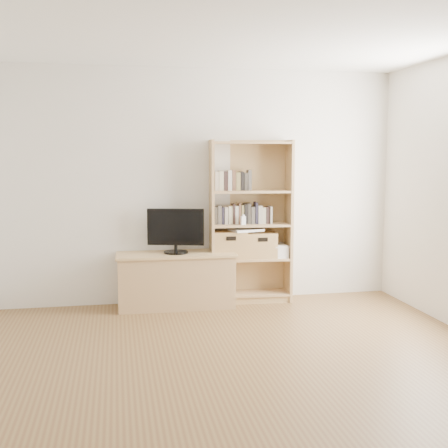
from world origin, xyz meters
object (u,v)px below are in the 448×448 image
object	(u,v)px
basket_left	(229,245)
laptop	(246,230)
tv_stand	(176,281)
bookshelf	(251,222)
television	(176,231)
basket_right	(260,245)
baby_monitor	(243,221)

from	to	relation	value
basket_left	laptop	distance (m)	0.25
tv_stand	bookshelf	distance (m)	1.06
television	basket_left	distance (m)	0.64
tv_stand	television	xyz separation A→B (m)	(0.00, 0.00, 0.55)
basket_right	bookshelf	bearing A→B (deg)	177.10
tv_stand	baby_monitor	size ratio (longest dim) A/B	13.12
tv_stand	laptop	bearing A→B (deg)	5.60
baby_monitor	basket_right	distance (m)	0.37
bookshelf	basket_left	world-z (taller)	bookshelf
television	basket_left	xyz separation A→B (m)	(0.61, 0.08, -0.18)
television	baby_monitor	xyz separation A→B (m)	(0.74, -0.02, 0.10)
basket_left	basket_right	bearing A→B (deg)	0.23
basket_right	laptop	xyz separation A→B (m)	(-0.16, -0.00, 0.18)
tv_stand	baby_monitor	bearing A→B (deg)	-0.37
tv_stand	baby_monitor	xyz separation A→B (m)	(0.74, -0.02, 0.65)
tv_stand	basket_left	world-z (taller)	basket_left
tv_stand	basket_left	xyz separation A→B (m)	(0.61, 0.08, 0.37)
baby_monitor	laptop	world-z (taller)	baby_monitor
tv_stand	laptop	xyz separation A→B (m)	(0.80, 0.06, 0.54)
basket_left	basket_right	distance (m)	0.35
laptop	baby_monitor	bearing A→B (deg)	-138.01
basket_right	tv_stand	bearing A→B (deg)	-173.40
tv_stand	basket_right	bearing A→B (deg)	5.01
bookshelf	laptop	xyz separation A→B (m)	(-0.05, -0.01, -0.09)
tv_stand	basket_left	bearing A→B (deg)	8.99
basket_right	laptop	bearing A→B (deg)	-176.26
basket_left	bookshelf	bearing A→B (deg)	1.42
bookshelf	baby_monitor	bearing A→B (deg)	-135.00
baby_monitor	laptop	xyz separation A→B (m)	(0.05, 0.08, -0.11)
baby_monitor	basket_left	distance (m)	0.33
baby_monitor	basket_right	size ratio (longest dim) A/B	0.28
basket_right	laptop	world-z (taller)	laptop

